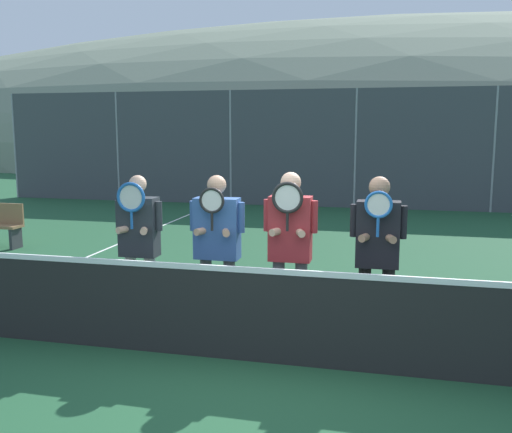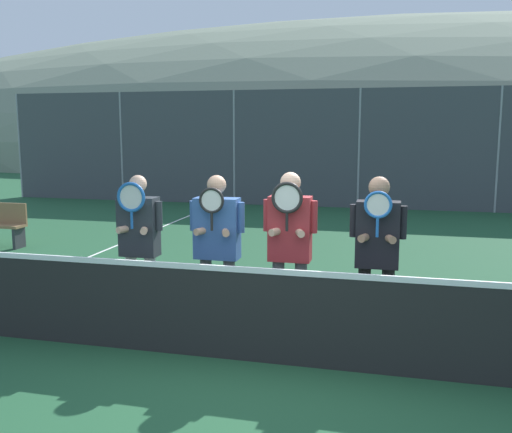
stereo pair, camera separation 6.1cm
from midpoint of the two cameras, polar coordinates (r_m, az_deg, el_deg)
The scene contains 13 objects.
ground_plane at distance 5.76m, azimuth 1.55°, elevation -14.48°, with size 120.00×120.00×0.00m, color #1E4C2D.
hill_distant at distance 56.33m, azimuth 12.44°, elevation 6.23°, with size 116.03×64.46×22.56m.
clubhouse_building at distance 25.17m, azimuth 15.13°, elevation 6.92°, with size 20.39×5.50×3.16m.
fence_back at distance 16.68m, azimuth 9.80°, elevation 6.68°, with size 22.41×0.06×3.42m.
tennis_net at distance 5.58m, azimuth 1.57°, elevation -9.83°, with size 11.32×0.09×1.05m.
court_line_left_sideline at distance 10.01m, azimuth -18.99°, elevation -4.84°, with size 0.05×16.00×0.01m, color white.
player_leftmost at distance 6.57m, azimuth -11.88°, elevation -2.25°, with size 0.56×0.34×1.76m.
player_center_left at distance 6.29m, azimuth -4.19°, elevation -2.40°, with size 0.63×0.34×1.78m.
player_center_right at distance 6.08m, azimuth 3.14°, elevation -2.47°, with size 0.58×0.34×1.83m.
player_rightmost at distance 5.98m, azimuth 11.77°, elevation -3.10°, with size 0.57×0.34×1.80m.
car_far_left at distance 20.93m, azimuth -10.21°, elevation 4.93°, with size 4.17×1.98×1.83m.
car_left_of_center at distance 19.97m, azimuth 4.06°, elevation 4.94°, with size 4.41×1.92×1.90m.
car_center at distance 19.43m, azimuth 18.73°, elevation 4.21°, with size 4.00×1.91×1.75m.
Camera 1 is at (1.06, -5.19, 2.27)m, focal length 40.00 mm.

